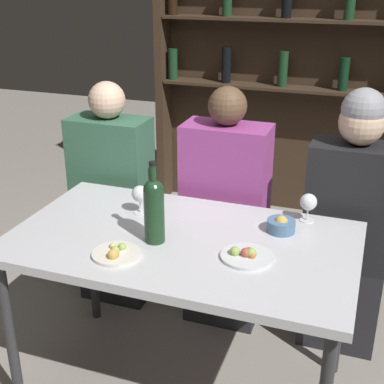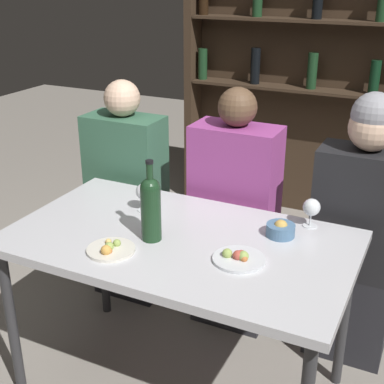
{
  "view_description": "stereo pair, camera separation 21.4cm",
  "coord_description": "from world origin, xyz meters",
  "px_view_note": "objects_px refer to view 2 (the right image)",
  "views": [
    {
      "loc": [
        0.67,
        -1.74,
        1.73
      ],
      "look_at": [
        0.0,
        0.12,
        0.9
      ],
      "focal_mm": 50.0,
      "sensor_mm": 36.0,
      "label": 1
    },
    {
      "loc": [
        0.86,
        -1.66,
        1.73
      ],
      "look_at": [
        0.0,
        0.12,
        0.9
      ],
      "focal_mm": 50.0,
      "sensor_mm": 36.0,
      "label": 2
    }
  ],
  "objects_px": {
    "wine_bottle": "(151,206)",
    "seated_person_right": "(357,238)",
    "wine_glass_0": "(312,208)",
    "seated_person_left": "(127,200)",
    "food_plate_1": "(110,249)",
    "seated_person_center": "(234,220)",
    "food_plate_0": "(239,258)",
    "snack_bowl": "(281,229)",
    "wine_glass_1": "(144,192)"
  },
  "relations": [
    {
      "from": "wine_bottle",
      "to": "seated_person_right",
      "type": "distance_m",
      "value": 0.97
    },
    {
      "from": "wine_glass_0",
      "to": "seated_person_left",
      "type": "distance_m",
      "value": 1.1
    },
    {
      "from": "wine_glass_0",
      "to": "food_plate_1",
      "type": "bearing_deg",
      "value": -139.09
    },
    {
      "from": "seated_person_center",
      "to": "seated_person_right",
      "type": "height_order",
      "value": "seated_person_right"
    },
    {
      "from": "wine_glass_0",
      "to": "seated_person_center",
      "type": "relative_size",
      "value": 0.1
    },
    {
      "from": "seated_person_center",
      "to": "food_plate_0",
      "type": "bearing_deg",
      "value": -67.23
    },
    {
      "from": "wine_glass_0",
      "to": "snack_bowl",
      "type": "xyz_separation_m",
      "value": [
        -0.08,
        -0.14,
        -0.05
      ]
    },
    {
      "from": "wine_glass_0",
      "to": "seated_person_right",
      "type": "relative_size",
      "value": 0.1
    },
    {
      "from": "wine_glass_1",
      "to": "snack_bowl",
      "type": "xyz_separation_m",
      "value": [
        0.61,
        0.03,
        -0.06
      ]
    },
    {
      "from": "wine_bottle",
      "to": "seated_person_right",
      "type": "relative_size",
      "value": 0.26
    },
    {
      "from": "seated_person_right",
      "to": "food_plate_0",
      "type": "bearing_deg",
      "value": -117.37
    },
    {
      "from": "wine_bottle",
      "to": "wine_glass_0",
      "type": "distance_m",
      "value": 0.66
    },
    {
      "from": "seated_person_left",
      "to": "wine_glass_0",
      "type": "bearing_deg",
      "value": -12.98
    },
    {
      "from": "wine_bottle",
      "to": "wine_glass_0",
      "type": "bearing_deg",
      "value": 35.7
    },
    {
      "from": "seated_person_center",
      "to": "seated_person_left",
      "type": "bearing_deg",
      "value": 180.0
    },
    {
      "from": "wine_glass_0",
      "to": "wine_glass_1",
      "type": "height_order",
      "value": "wine_glass_1"
    },
    {
      "from": "wine_bottle",
      "to": "food_plate_1",
      "type": "bearing_deg",
      "value": -119.78
    },
    {
      "from": "food_plate_1",
      "to": "seated_person_center",
      "type": "bearing_deg",
      "value": 76.17
    },
    {
      "from": "wine_bottle",
      "to": "snack_bowl",
      "type": "height_order",
      "value": "wine_bottle"
    },
    {
      "from": "snack_bowl",
      "to": "wine_glass_0",
      "type": "bearing_deg",
      "value": 57.84
    },
    {
      "from": "food_plate_0",
      "to": "seated_person_left",
      "type": "relative_size",
      "value": 0.16
    },
    {
      "from": "wine_bottle",
      "to": "food_plate_0",
      "type": "xyz_separation_m",
      "value": [
        0.37,
        -0.01,
        -0.13
      ]
    },
    {
      "from": "seated_person_left",
      "to": "snack_bowl",
      "type": "bearing_deg",
      "value": -21.37
    },
    {
      "from": "wine_bottle",
      "to": "wine_glass_0",
      "type": "xyz_separation_m",
      "value": [
        0.53,
        0.38,
        -0.06
      ]
    },
    {
      "from": "wine_glass_1",
      "to": "seated_person_left",
      "type": "height_order",
      "value": "seated_person_left"
    },
    {
      "from": "snack_bowl",
      "to": "food_plate_0",
      "type": "bearing_deg",
      "value": -106.8
    },
    {
      "from": "seated_person_center",
      "to": "wine_bottle",
      "type": "bearing_deg",
      "value": -99.36
    },
    {
      "from": "food_plate_0",
      "to": "food_plate_1",
      "type": "distance_m",
      "value": 0.48
    },
    {
      "from": "wine_bottle",
      "to": "seated_person_right",
      "type": "bearing_deg",
      "value": 41.83
    },
    {
      "from": "wine_glass_0",
      "to": "food_plate_1",
      "type": "xyz_separation_m",
      "value": [
        -0.62,
        -0.54,
        -0.07
      ]
    },
    {
      "from": "food_plate_0",
      "to": "seated_person_right",
      "type": "bearing_deg",
      "value": 62.63
    },
    {
      "from": "food_plate_0",
      "to": "seated_person_center",
      "type": "distance_m",
      "value": 0.71
    },
    {
      "from": "food_plate_0",
      "to": "seated_person_center",
      "type": "bearing_deg",
      "value": 112.77
    },
    {
      "from": "wine_glass_1",
      "to": "snack_bowl",
      "type": "relative_size",
      "value": 1.11
    },
    {
      "from": "wine_glass_1",
      "to": "seated_person_right",
      "type": "height_order",
      "value": "seated_person_right"
    },
    {
      "from": "food_plate_1",
      "to": "seated_person_left",
      "type": "xyz_separation_m",
      "value": [
        -0.43,
        0.78,
        -0.19
      ]
    },
    {
      "from": "food_plate_1",
      "to": "wine_glass_1",
      "type": "bearing_deg",
      "value": 100.91
    },
    {
      "from": "food_plate_1",
      "to": "snack_bowl",
      "type": "bearing_deg",
      "value": 36.92
    },
    {
      "from": "seated_person_left",
      "to": "seated_person_center",
      "type": "bearing_deg",
      "value": -0.0
    },
    {
      "from": "seated_person_center",
      "to": "wine_glass_0",
      "type": "bearing_deg",
      "value": -29.43
    },
    {
      "from": "seated_person_center",
      "to": "seated_person_right",
      "type": "xyz_separation_m",
      "value": [
        0.59,
        -0.0,
        0.03
      ]
    },
    {
      "from": "wine_bottle",
      "to": "food_plate_1",
      "type": "height_order",
      "value": "wine_bottle"
    },
    {
      "from": "wine_glass_1",
      "to": "food_plate_0",
      "type": "bearing_deg",
      "value": -23.16
    },
    {
      "from": "food_plate_1",
      "to": "seated_person_right",
      "type": "xyz_separation_m",
      "value": [
        0.78,
        0.78,
        -0.14
      ]
    },
    {
      "from": "wine_glass_1",
      "to": "seated_person_left",
      "type": "bearing_deg",
      "value": 131.21
    },
    {
      "from": "snack_bowl",
      "to": "seated_person_center",
      "type": "relative_size",
      "value": 0.09
    },
    {
      "from": "seated_person_left",
      "to": "wine_bottle",
      "type": "bearing_deg",
      "value": -50.32
    },
    {
      "from": "snack_bowl",
      "to": "seated_person_right",
      "type": "bearing_deg",
      "value": 56.4
    },
    {
      "from": "seated_person_center",
      "to": "snack_bowl",
      "type": "bearing_deg",
      "value": -47.68
    },
    {
      "from": "wine_bottle",
      "to": "seated_person_left",
      "type": "bearing_deg",
      "value": 129.68
    }
  ]
}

